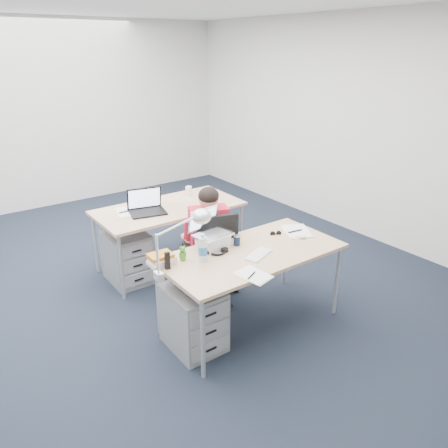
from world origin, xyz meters
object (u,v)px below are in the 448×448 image
object	(u,v)px
drawer_pedestal_far	(127,257)
desk_near	(252,256)
seated_person	(206,240)
computer_mouse	(300,236)
water_bottle	(203,247)
silver_laptop	(213,230)
dark_laptop	(147,201)
bear_figurine	(183,253)
book_stack	(161,259)
drawer_pedestal_near	(193,318)
wireless_keyboard	(259,254)
headphones	(217,251)
office_chair	(212,275)
desk_far	(169,211)
desk_lamp	(175,244)
far_cup	(189,191)
cordless_phone	(167,261)
sunglasses	(276,234)

from	to	relation	value
drawer_pedestal_far	desk_near	bearing A→B (deg)	-67.95
seated_person	computer_mouse	bearing A→B (deg)	-33.63
desk_near	water_bottle	world-z (taller)	water_bottle
seated_person	desk_near	bearing A→B (deg)	-69.38
silver_laptop	dark_laptop	bearing A→B (deg)	87.39
bear_figurine	book_stack	size ratio (longest dim) A/B	0.62
bear_figurine	book_stack	distance (m)	0.18
desk_near	drawer_pedestal_near	world-z (taller)	desk_near
book_stack	wireless_keyboard	bearing A→B (deg)	-24.40
bear_figurine	headphones	bearing A→B (deg)	-32.20
water_bottle	bear_figurine	bearing A→B (deg)	141.68
office_chair	silver_laptop	world-z (taller)	silver_laptop
desk_far	silver_laptop	world-z (taller)	silver_laptop
desk_lamp	seated_person	bearing A→B (deg)	40.91
silver_laptop	desk_lamp	world-z (taller)	desk_lamp
desk_near	book_stack	size ratio (longest dim) A/B	7.76
desk_far	water_bottle	distance (m)	1.40
office_chair	desk_lamp	world-z (taller)	desk_lamp
drawer_pedestal_near	seated_person	bearing A→B (deg)	49.17
computer_mouse	headphones	world-z (taller)	computer_mouse
office_chair	far_cup	xyz separation A→B (m)	(0.43, 1.09, 0.51)
silver_laptop	far_cup	xyz separation A→B (m)	(0.60, 1.38, -0.11)
desk_far	far_cup	size ratio (longest dim) A/B	15.04
cordless_phone	desk_far	bearing A→B (deg)	67.22
seated_person	wireless_keyboard	world-z (taller)	seated_person
cordless_phone	sunglasses	world-z (taller)	cordless_phone
cordless_phone	water_bottle	bearing A→B (deg)	-0.81
office_chair	water_bottle	bearing A→B (deg)	-116.81
desk_near	seated_person	size ratio (longest dim) A/B	1.38
silver_laptop	wireless_keyboard	size ratio (longest dim) A/B	1.16
silver_laptop	far_cup	size ratio (longest dim) A/B	3.16
dark_laptop	water_bottle	bearing A→B (deg)	-83.03
office_chair	desk_lamp	distance (m)	1.11
desk_near	cordless_phone	size ratio (longest dim) A/B	10.79
drawer_pedestal_near	wireless_keyboard	bearing A→B (deg)	-11.12
cordless_phone	bear_figurine	bearing A→B (deg)	26.14
drawer_pedestal_near	sunglasses	bearing A→B (deg)	6.87
drawer_pedestal_near	silver_laptop	xyz separation A→B (m)	(0.37, 0.24, 0.62)
wireless_keyboard	sunglasses	size ratio (longest dim) A/B	2.58
drawer_pedestal_near	silver_laptop	size ratio (longest dim) A/B	1.64
desk_near	headphones	bearing A→B (deg)	148.25
bear_figurine	sunglasses	xyz separation A→B (m)	(0.98, -0.06, -0.05)
desk_near	headphones	size ratio (longest dim) A/B	7.89
desk_far	sunglasses	world-z (taller)	sunglasses
wireless_keyboard	book_stack	distance (m)	0.82
headphones	desk_near	bearing A→B (deg)	-7.75
desk_far	seated_person	distance (m)	0.72
drawer_pedestal_far	far_cup	world-z (taller)	far_cup
silver_laptop	book_stack	world-z (taller)	silver_laptop
desk_far	silver_laptop	bearing A→B (deg)	-100.09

